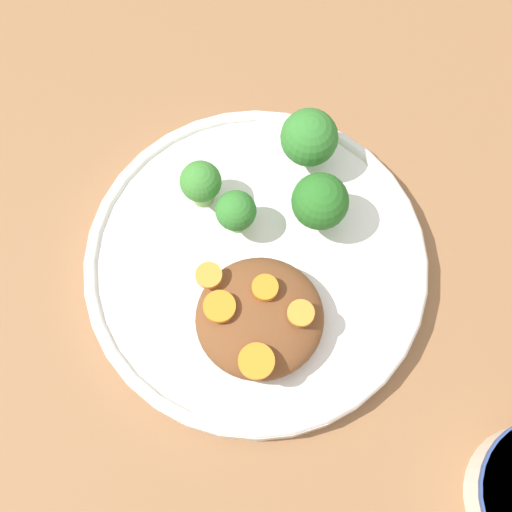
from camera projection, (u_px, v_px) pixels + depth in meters
ground_plane at (256, 270)px, 0.61m from camera, size 4.00×4.00×0.00m
plate at (256, 265)px, 0.59m from camera, size 0.28×0.28×0.03m
stew_mound at (260, 318)px, 0.55m from camera, size 0.10×0.10×0.04m
broccoli_floret_0 at (236, 212)px, 0.57m from camera, size 0.03×0.03×0.05m
broccoli_floret_1 at (201, 183)px, 0.58m from camera, size 0.03×0.03×0.05m
broccoli_floret_2 at (320, 202)px, 0.57m from camera, size 0.05×0.05×0.06m
broccoli_floret_3 at (309, 138)px, 0.58m from camera, size 0.05×0.05×0.06m
carrot_slice_0 at (220, 307)px, 0.54m from camera, size 0.02×0.02×0.01m
carrot_slice_1 at (209, 275)px, 0.54m from camera, size 0.02×0.02×0.00m
carrot_slice_2 at (256, 361)px, 0.52m from camera, size 0.03×0.03×0.00m
carrot_slice_3 at (269, 287)px, 0.54m from camera, size 0.02×0.02×0.01m
carrot_slice_4 at (301, 313)px, 0.53m from camera, size 0.02×0.02×0.01m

